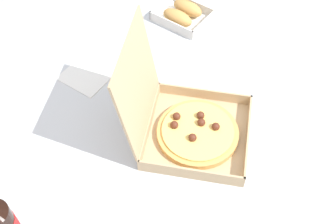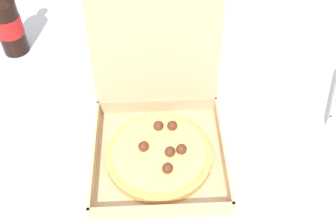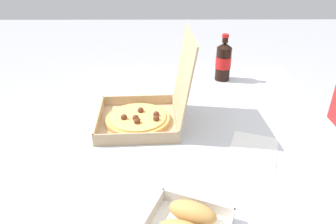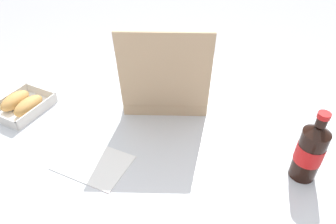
{
  "view_description": "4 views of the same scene",
  "coord_description": "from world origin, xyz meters",
  "px_view_note": "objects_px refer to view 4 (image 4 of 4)",
  "views": [
    {
      "loc": [
        -0.77,
        -0.29,
        1.73
      ],
      "look_at": [
        0.0,
        -0.11,
        0.73
      ],
      "focal_mm": 45.64,
      "sensor_mm": 36.0,
      "label": 1
    },
    {
      "loc": [
        -0.02,
        -0.74,
        1.47
      ],
      "look_at": [
        -0.03,
        -0.13,
        0.78
      ],
      "focal_mm": 43.58,
      "sensor_mm": 36.0,
      "label": 2
    },
    {
      "loc": [
        0.97,
        -0.1,
        1.32
      ],
      "look_at": [
        -0.01,
        -0.09,
        0.77
      ],
      "focal_mm": 33.85,
      "sensor_mm": 36.0,
      "label": 3
    },
    {
      "loc": [
        -0.14,
        0.8,
        1.41
      ],
      "look_at": [
        -0.07,
        -0.06,
        0.73
      ],
      "focal_mm": 33.69,
      "sensor_mm": 36.0,
      "label": 4
    }
  ],
  "objects_px": {
    "bread_side_box": "(22,104)",
    "paper_menu": "(93,163)",
    "pizza_box_open": "(166,86)",
    "cola_bottle": "(310,151)"
  },
  "relations": [
    {
      "from": "bread_side_box",
      "to": "paper_menu",
      "type": "height_order",
      "value": "bread_side_box"
    },
    {
      "from": "pizza_box_open",
      "to": "cola_bottle",
      "type": "distance_m",
      "value": 0.55
    },
    {
      "from": "bread_side_box",
      "to": "cola_bottle",
      "type": "relative_size",
      "value": 1.04
    },
    {
      "from": "bread_side_box",
      "to": "paper_menu",
      "type": "bearing_deg",
      "value": 143.96
    },
    {
      "from": "cola_bottle",
      "to": "bread_side_box",
      "type": "bearing_deg",
      "value": -13.66
    },
    {
      "from": "bread_side_box",
      "to": "cola_bottle",
      "type": "bearing_deg",
      "value": 166.34
    },
    {
      "from": "pizza_box_open",
      "to": "cola_bottle",
      "type": "height_order",
      "value": "pizza_box_open"
    },
    {
      "from": "bread_side_box",
      "to": "paper_menu",
      "type": "distance_m",
      "value": 0.39
    },
    {
      "from": "bread_side_box",
      "to": "cola_bottle",
      "type": "xyz_separation_m",
      "value": [
        -0.93,
        0.22,
        0.07
      ]
    },
    {
      "from": "pizza_box_open",
      "to": "paper_menu",
      "type": "xyz_separation_m",
      "value": [
        0.19,
        0.36,
        -0.05
      ]
    }
  ]
}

